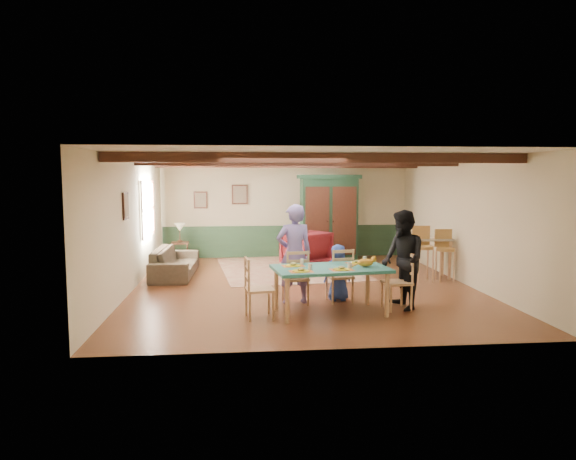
{
  "coord_description": "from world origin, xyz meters",
  "views": [
    {
      "loc": [
        -1.33,
        -10.59,
        2.31
      ],
      "look_at": [
        -0.27,
        0.42,
        1.15
      ],
      "focal_mm": 32.0,
      "sensor_mm": 36.0,
      "label": 1
    }
  ],
  "objects": [
    {
      "name": "place_setting_far_right",
      "position": [
        0.73,
        -1.88,
        0.84
      ],
      "size": [
        0.46,
        0.37,
        0.11
      ],
      "primitive_type": null,
      "rotation": [
        0.0,
        0.0,
        0.13
      ],
      "color": "yellow",
      "rests_on": "dining_table"
    },
    {
      "name": "wainscot_back",
      "position": [
        0.0,
        3.98,
        0.45
      ],
      "size": [
        6.95,
        0.03,
        0.9
      ],
      "primitive_type": "cube",
      "color": "#203C26",
      "rests_on": "floor"
    },
    {
      "name": "window_left",
      "position": [
        -3.47,
        1.7,
        1.55
      ],
      "size": [
        0.06,
        1.6,
        1.3
      ],
      "primitive_type": null,
      "color": "white",
      "rests_on": "wall_left"
    },
    {
      "name": "place_setting_near_center",
      "position": [
        0.33,
        -2.46,
        0.84
      ],
      "size": [
        0.46,
        0.37,
        0.11
      ],
      "primitive_type": null,
      "rotation": [
        0.0,
        0.0,
        0.13
      ],
      "color": "yellow",
      "rests_on": "dining_table"
    },
    {
      "name": "counter_table",
      "position": [
        2.9,
        0.64,
        0.46
      ],
      "size": [
        1.15,
        0.72,
        0.92
      ],
      "primitive_type": null,
      "rotation": [
        0.0,
        0.0,
        -0.07
      ],
      "color": "#BBAA91",
      "rests_on": "floor"
    },
    {
      "name": "ceiling",
      "position": [
        0.0,
        0.0,
        2.7
      ],
      "size": [
        7.0,
        8.0,
        0.02
      ],
      "primitive_type": "cube",
      "color": "silver",
      "rests_on": "wall_back"
    },
    {
      "name": "picture_left_wall",
      "position": [
        -3.47,
        -0.6,
        1.75
      ],
      "size": [
        0.04,
        0.42,
        0.52
      ],
      "primitive_type": null,
      "color": "tan",
      "rests_on": "wall_left"
    },
    {
      "name": "dining_chair_far_left",
      "position": [
        -0.33,
        -1.52,
        0.5
      ],
      "size": [
        0.5,
        0.52,
        1.0
      ],
      "primitive_type": null,
      "rotation": [
        0.0,
        0.0,
        3.27
      ],
      "color": "tan",
      "rests_on": "floor"
    },
    {
      "name": "wall_back",
      "position": [
        0.0,
        4.0,
        1.35
      ],
      "size": [
        7.0,
        0.02,
        2.7
      ],
      "primitive_type": "cube",
      "color": "beige",
      "rests_on": "floor"
    },
    {
      "name": "floor",
      "position": [
        0.0,
        0.0,
        0.0
      ],
      "size": [
        8.0,
        8.0,
        0.0
      ],
      "primitive_type": "plane",
      "color": "#572B18",
      "rests_on": "ground"
    },
    {
      "name": "picture_back_a",
      "position": [
        -1.3,
        3.97,
        1.8
      ],
      "size": [
        0.45,
        0.04,
        0.55
      ],
      "primitive_type": null,
      "color": "tan",
      "rests_on": "wall_back"
    },
    {
      "name": "end_table",
      "position": [
        -2.91,
        3.23,
        0.28
      ],
      "size": [
        0.49,
        0.49,
        0.55
      ],
      "primitive_type": null,
      "rotation": [
        0.0,
        0.0,
        0.09
      ],
      "color": "black",
      "rests_on": "floor"
    },
    {
      "name": "bar_stool_right",
      "position": [
        3.19,
        0.2,
        0.57
      ],
      "size": [
        0.44,
        0.48,
        1.14
      ],
      "primitive_type": null,
      "rotation": [
        0.0,
        0.0,
        -0.08
      ],
      "color": "#BA8A48",
      "rests_on": "floor"
    },
    {
      "name": "cat",
      "position": [
        0.78,
        -2.24,
        0.88
      ],
      "size": [
        0.39,
        0.2,
        0.19
      ],
      "primitive_type": null,
      "rotation": [
        0.0,
        0.0,
        0.13
      ],
      "color": "orange",
      "rests_on": "dining_table"
    },
    {
      "name": "ceiling_beam_mid",
      "position": [
        0.0,
        0.4,
        2.61
      ],
      "size": [
        6.95,
        0.16,
        0.16
      ],
      "primitive_type": "cube",
      "color": "black",
      "rests_on": "ceiling"
    },
    {
      "name": "person_man",
      "position": [
        -0.34,
        -1.43,
        0.91
      ],
      "size": [
        0.71,
        0.52,
        1.81
      ],
      "primitive_type": "imported",
      "rotation": [
        0.0,
        0.0,
        3.27
      ],
      "color": "#7663AA",
      "rests_on": "floor"
    },
    {
      "name": "place_setting_far_left",
      "position": [
        -0.42,
        -2.03,
        0.84
      ],
      "size": [
        0.46,
        0.37,
        0.11
      ],
      "primitive_type": null,
      "rotation": [
        0.0,
        0.0,
        0.13
      ],
      "color": "yellow",
      "rests_on": "dining_table"
    },
    {
      "name": "dining_chair_end_right",
      "position": [
        1.39,
        -2.05,
        0.5
      ],
      "size": [
        0.52,
        0.5,
        1.0
      ],
      "primitive_type": null,
      "rotation": [
        0.0,
        0.0,
        -1.44
      ],
      "color": "tan",
      "rests_on": "floor"
    },
    {
      "name": "wall_right",
      "position": [
        3.5,
        0.0,
        1.35
      ],
      "size": [
        0.02,
        8.0,
        2.7
      ],
      "primitive_type": "cube",
      "color": "beige",
      "rests_on": "floor"
    },
    {
      "name": "table_lamp",
      "position": [
        -2.91,
        3.23,
        0.81
      ],
      "size": [
        0.31,
        0.31,
        0.51
      ],
      "primitive_type": null,
      "rotation": [
        0.0,
        0.0,
        0.1
      ],
      "color": "beige",
      "rests_on": "end_table"
    },
    {
      "name": "wall_left",
      "position": [
        -3.5,
        0.0,
        1.35
      ],
      "size": [
        0.02,
        8.0,
        2.7
      ],
      "primitive_type": "cube",
      "color": "beige",
      "rests_on": "floor"
    },
    {
      "name": "ceiling_beam_front",
      "position": [
        0.0,
        -2.3,
        2.61
      ],
      "size": [
        6.95,
        0.16,
        0.16
      ],
      "primitive_type": "cube",
      "color": "black",
      "rests_on": "ceiling"
    },
    {
      "name": "person_woman",
      "position": [
        1.49,
        -2.04,
        0.87
      ],
      "size": [
        0.76,
        0.92,
        1.74
      ],
      "primitive_type": "imported",
      "rotation": [
        0.0,
        0.0,
        -1.44
      ],
      "color": "black",
      "rests_on": "floor"
    },
    {
      "name": "ceiling_beam_back",
      "position": [
        0.0,
        3.0,
        2.61
      ],
      "size": [
        6.95,
        0.16,
        0.16
      ],
      "primitive_type": "cube",
      "color": "black",
      "rests_on": "ceiling"
    },
    {
      "name": "dining_table",
      "position": [
        0.19,
        -2.21,
        0.39
      ],
      "size": [
        2.02,
        1.29,
        0.79
      ],
      "primitive_type": null,
      "rotation": [
        0.0,
        0.0,
        0.13
      ],
      "color": "#226D65",
      "rests_on": "floor"
    },
    {
      "name": "place_setting_near_left",
      "position": [
        -0.35,
        -2.55,
        0.84
      ],
      "size": [
        0.46,
        0.37,
        0.11
      ],
      "primitive_type": null,
      "rotation": [
        0.0,
        0.0,
        0.13
      ],
      "color": "yellow",
      "rests_on": "dining_table"
    },
    {
      "name": "sofa",
      "position": [
        -2.82,
        1.37,
        0.33
      ],
      "size": [
        0.94,
        2.26,
        0.65
      ],
      "primitive_type": "imported",
      "rotation": [
        0.0,
        0.0,
        1.54
      ],
      "color": "#382F23",
      "rests_on": "floor"
    },
    {
      "name": "person_child",
      "position": [
        0.5,
        -1.32,
        0.53
      ],
      "size": [
        0.56,
        0.4,
        1.06
      ],
      "primitive_type": "imported",
      "rotation": [
        0.0,
        0.0,
        3.27
      ],
      "color": "#27419D",
      "rests_on": "floor"
    },
    {
      "name": "picture_back_b",
      "position": [
        -2.4,
        3.97,
        1.65
      ],
      "size": [
        0.38,
        0.04,
        0.48
      ],
      "primitive_type": null,
      "color": "tan",
      "rests_on": "wall_back"
    },
    {
      "name": "armoire",
      "position": [
        1.1,
        3.14,
        1.17
      ],
      "size": [
        1.68,
        0.71,
        2.35
      ],
      "primitive_type": "cube",
      "rotation": [
        0.0,
        0.0,
        0.03
      ],
      "color": "black",
      "rests_on": "floor"
    },
    {
      "name": "area_rug",
      "position": [
        -0.11,
        2.06,
        0.01
      ],
      "size": [
        3.7,
        4.24,
        0.01
      ],
      "primitive_type": "cube",
      "rotation": [
        0.0,
        0.0,
        0.12
      ],
      "color": "#C8B791",
      "rests_on": "floor"
    },
    {
      "name": "dining_chair_end_left",
      "position": [
        -1.01,
        -2.37,
        0.5
      ],
      "size": [
        0.52,
        0.5,
        1.0
      ],
      "primitive_type": null,
      "rotation": [
        0.0,
        0.0,
        1.7
      ],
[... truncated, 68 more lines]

